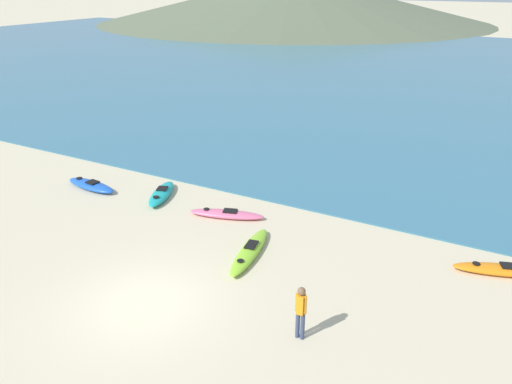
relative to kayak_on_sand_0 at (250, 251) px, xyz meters
The scene contains 8 objects.
ground_plane 4.08m from the kayak_on_sand_0, 108.34° to the right, with size 400.00×400.00×0.00m, color beige.
bay_water 39.15m from the kayak_on_sand_0, 91.88° to the left, with size 160.00×70.00×0.06m, color teal.
kayak_on_sand_0 is the anchor object (origin of this frame).
kayak_on_sand_1 3.01m from the kayak_on_sand_0, 136.91° to the left, with size 3.01×1.52×0.32m.
kayak_on_sand_2 8.12m from the kayak_on_sand_0, 20.70° to the left, with size 3.16×1.68×0.33m.
kayak_on_sand_3 6.11m from the kayak_on_sand_0, 157.38° to the left, with size 1.66×2.73×0.38m.
kayak_on_sand_4 9.09m from the kayak_on_sand_0, behind, with size 2.81×1.02×0.38m.
person_near_foreground 4.46m from the kayak_on_sand_0, 43.30° to the right, with size 0.31×0.22×1.54m.
Camera 1 is at (8.51, -8.79, 8.64)m, focal length 35.00 mm.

